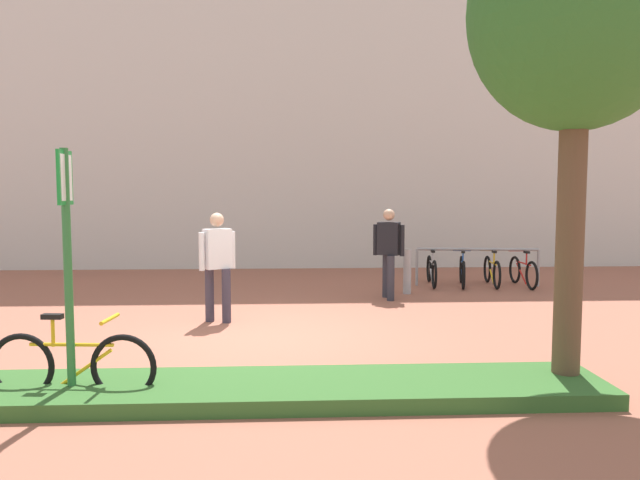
% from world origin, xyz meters
% --- Properties ---
extents(ground_plane, '(60.00, 60.00, 0.00)m').
position_xyz_m(ground_plane, '(0.00, 0.00, 0.00)').
color(ground_plane, '#9E5B47').
extents(building_facade, '(28.00, 1.20, 10.00)m').
position_xyz_m(building_facade, '(0.00, 8.02, 5.00)').
color(building_facade, silver).
rests_on(building_facade, ground).
extents(planter_strip, '(7.00, 1.10, 0.16)m').
position_xyz_m(planter_strip, '(0.08, -2.50, 0.08)').
color(planter_strip, '#336028').
rests_on(planter_strip, ground).
extents(tree_sidewalk, '(2.18, 2.18, 5.05)m').
position_xyz_m(tree_sidewalk, '(3.30, -2.34, 3.81)').
color(tree_sidewalk, brown).
rests_on(tree_sidewalk, ground).
extents(parking_sign_post, '(0.08, 0.36, 2.46)m').
position_xyz_m(parking_sign_post, '(-1.72, -2.50, 1.61)').
color(parking_sign_post, '#2D7238').
rests_on(parking_sign_post, ground).
extents(bike_at_sign, '(1.68, 0.42, 0.86)m').
position_xyz_m(bike_at_sign, '(-1.72, -2.44, 0.35)').
color(bike_at_sign, black).
rests_on(bike_at_sign, ground).
extents(bike_rack_cluster, '(2.65, 1.80, 0.83)m').
position_xyz_m(bike_rack_cluster, '(4.48, 4.30, 0.35)').
color(bike_rack_cluster, '#99999E').
rests_on(bike_rack_cluster, ground).
extents(bollard_steel, '(0.16, 0.16, 0.90)m').
position_xyz_m(bollard_steel, '(2.76, 3.40, 0.45)').
color(bollard_steel, '#ADADB2').
rests_on(bollard_steel, ground).
extents(person_casual_tan, '(0.53, 0.41, 1.72)m').
position_xyz_m(person_casual_tan, '(-0.71, 0.99, 0.98)').
color(person_casual_tan, '#383342').
rests_on(person_casual_tan, ground).
extents(person_suited_dark, '(0.56, 0.50, 1.72)m').
position_xyz_m(person_suited_dark, '(2.29, 2.84, 0.98)').
color(person_suited_dark, '#2D2D38').
rests_on(person_suited_dark, ground).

